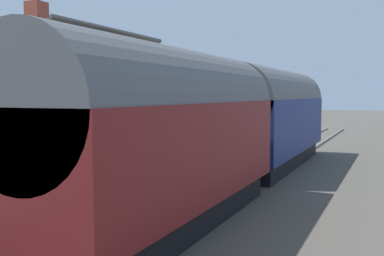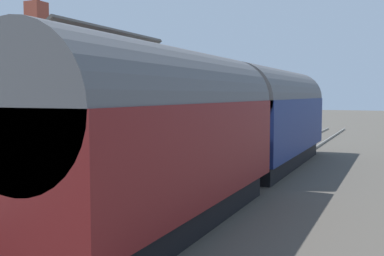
{
  "view_description": "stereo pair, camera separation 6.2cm",
  "coord_description": "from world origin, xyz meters",
  "px_view_note": "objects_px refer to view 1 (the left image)",
  "views": [
    {
      "loc": [
        -17.52,
        -5.89,
        3.19
      ],
      "look_at": [
        -0.93,
        1.5,
        1.86
      ],
      "focal_mm": 42.81,
      "sensor_mm": 36.0,
      "label": 1
    },
    {
      "loc": [
        -17.49,
        -5.95,
        3.19
      ],
      "look_at": [
        -0.93,
        1.5,
        1.86
      ],
      "focal_mm": 42.81,
      "sensor_mm": 36.0,
      "label": 2
    }
  ],
  "objects_px": {
    "bench_near_building": "(191,136)",
    "planter_edge_far": "(206,127)",
    "station_building": "(64,115)",
    "train": "(238,122)",
    "station_sign_board": "(233,117)",
    "planter_bench_right": "(161,144)",
    "planter_by_door": "(212,127)",
    "lamp_post_platform": "(234,86)",
    "bench_by_lamp": "(239,126)",
    "tree_distant": "(60,70)",
    "planter_corner_building": "(147,151)"
  },
  "relations": [
    {
      "from": "train",
      "to": "planter_corner_building",
      "type": "xyz_separation_m",
      "value": [
        -0.85,
        3.16,
        -1.07
      ]
    },
    {
      "from": "bench_by_lamp",
      "to": "tree_distant",
      "type": "height_order",
      "value": "tree_distant"
    },
    {
      "from": "station_building",
      "to": "bench_near_building",
      "type": "distance_m",
      "value": 6.24
    },
    {
      "from": "planter_edge_far",
      "to": "planter_bench_right",
      "type": "bearing_deg",
      "value": -168.39
    },
    {
      "from": "tree_distant",
      "to": "planter_by_door",
      "type": "bearing_deg",
      "value": -81.56
    },
    {
      "from": "lamp_post_platform",
      "to": "tree_distant",
      "type": "bearing_deg",
      "value": 82.85
    },
    {
      "from": "station_building",
      "to": "planter_by_door",
      "type": "distance_m",
      "value": 13.75
    },
    {
      "from": "station_building",
      "to": "station_sign_board",
      "type": "height_order",
      "value": "station_building"
    },
    {
      "from": "planter_edge_far",
      "to": "bench_by_lamp",
      "type": "bearing_deg",
      "value": -62.29
    },
    {
      "from": "planter_by_door",
      "to": "lamp_post_platform",
      "type": "xyz_separation_m",
      "value": [
        -3.23,
        -2.49,
        2.51
      ]
    },
    {
      "from": "planter_bench_right",
      "to": "station_sign_board",
      "type": "distance_m",
      "value": 6.92
    },
    {
      "from": "station_sign_board",
      "to": "bench_near_building",
      "type": "bearing_deg",
      "value": 170.32
    },
    {
      "from": "train",
      "to": "station_sign_board",
      "type": "bearing_deg",
      "value": 20.18
    },
    {
      "from": "planter_by_door",
      "to": "lamp_post_platform",
      "type": "bearing_deg",
      "value": -142.34
    },
    {
      "from": "train",
      "to": "bench_by_lamp",
      "type": "relative_size",
      "value": 14.57
    },
    {
      "from": "planter_edge_far",
      "to": "station_sign_board",
      "type": "relative_size",
      "value": 0.51
    },
    {
      "from": "planter_edge_far",
      "to": "tree_distant",
      "type": "relative_size",
      "value": 0.11
    },
    {
      "from": "bench_near_building",
      "to": "lamp_post_platform",
      "type": "distance_m",
      "value": 5.37
    },
    {
      "from": "planter_by_door",
      "to": "planter_corner_building",
      "type": "bearing_deg",
      "value": -169.27
    },
    {
      "from": "bench_near_building",
      "to": "planter_bench_right",
      "type": "xyz_separation_m",
      "value": [
        -2.95,
        -0.05,
        -0.07
      ]
    },
    {
      "from": "bench_by_lamp",
      "to": "planter_bench_right",
      "type": "height_order",
      "value": "bench_by_lamp"
    },
    {
      "from": "bench_by_lamp",
      "to": "planter_edge_far",
      "type": "xyz_separation_m",
      "value": [
        -0.92,
        1.75,
        -0.1
      ]
    },
    {
      "from": "bench_by_lamp",
      "to": "planter_edge_far",
      "type": "distance_m",
      "value": 1.98
    },
    {
      "from": "planter_by_door",
      "to": "tree_distant",
      "type": "distance_m",
      "value": 11.39
    },
    {
      "from": "planter_bench_right",
      "to": "planter_by_door",
      "type": "height_order",
      "value": "planter_bench_right"
    },
    {
      "from": "station_building",
      "to": "planter_bench_right",
      "type": "relative_size",
      "value": 7.81
    },
    {
      "from": "bench_near_building",
      "to": "planter_edge_far",
      "type": "relative_size",
      "value": 1.78
    },
    {
      "from": "planter_bench_right",
      "to": "station_sign_board",
      "type": "xyz_separation_m",
      "value": [
        6.85,
        -0.61,
        0.78
      ]
    },
    {
      "from": "planter_corner_building",
      "to": "lamp_post_platform",
      "type": "xyz_separation_m",
      "value": [
        9.24,
        -0.13,
        2.48
      ]
    },
    {
      "from": "planter_bench_right",
      "to": "planter_corner_building",
      "type": "distance_m",
      "value": 1.47
    },
    {
      "from": "lamp_post_platform",
      "to": "tree_distant",
      "type": "relative_size",
      "value": 0.55
    },
    {
      "from": "bench_by_lamp",
      "to": "tree_distant",
      "type": "bearing_deg",
      "value": 94.08
    },
    {
      "from": "bench_near_building",
      "to": "lamp_post_platform",
      "type": "height_order",
      "value": "lamp_post_platform"
    },
    {
      "from": "train",
      "to": "planter_by_door",
      "type": "relative_size",
      "value": 22.5
    },
    {
      "from": "planter_corner_building",
      "to": "lamp_post_platform",
      "type": "height_order",
      "value": "lamp_post_platform"
    },
    {
      "from": "planter_corner_building",
      "to": "planter_by_door",
      "type": "height_order",
      "value": "planter_corner_building"
    },
    {
      "from": "bench_near_building",
      "to": "tree_distant",
      "type": "height_order",
      "value": "tree_distant"
    },
    {
      "from": "bench_by_lamp",
      "to": "planter_corner_building",
      "type": "bearing_deg",
      "value": -178.16
    },
    {
      "from": "bench_by_lamp",
      "to": "bench_near_building",
      "type": "distance_m",
      "value": 7.39
    },
    {
      "from": "train",
      "to": "planter_bench_right",
      "type": "xyz_separation_m",
      "value": [
        0.6,
        3.35,
        -0.96
      ]
    },
    {
      "from": "bench_by_lamp",
      "to": "station_sign_board",
      "type": "bearing_deg",
      "value": -167.11
    },
    {
      "from": "lamp_post_platform",
      "to": "planter_bench_right",
      "type": "bearing_deg",
      "value": 177.64
    },
    {
      "from": "station_building",
      "to": "bench_near_building",
      "type": "relative_size",
      "value": 4.47
    },
    {
      "from": "bench_by_lamp",
      "to": "planter_edge_far",
      "type": "relative_size",
      "value": 1.77
    },
    {
      "from": "station_building",
      "to": "planter_edge_far",
      "type": "distance_m",
      "value": 12.16
    },
    {
      "from": "station_sign_board",
      "to": "bench_by_lamp",
      "type": "bearing_deg",
      "value": 12.89
    },
    {
      "from": "planter_corner_building",
      "to": "bench_by_lamp",
      "type": "bearing_deg",
      "value": 1.84
    },
    {
      "from": "planter_edge_far",
      "to": "lamp_post_platform",
      "type": "xyz_separation_m",
      "value": [
        -1.63,
        -2.26,
        2.4
      ]
    },
    {
      "from": "bench_near_building",
      "to": "planter_edge_far",
      "type": "bearing_deg",
      "value": 16.23
    },
    {
      "from": "station_building",
      "to": "planter_edge_far",
      "type": "height_order",
      "value": "station_building"
    }
  ]
}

